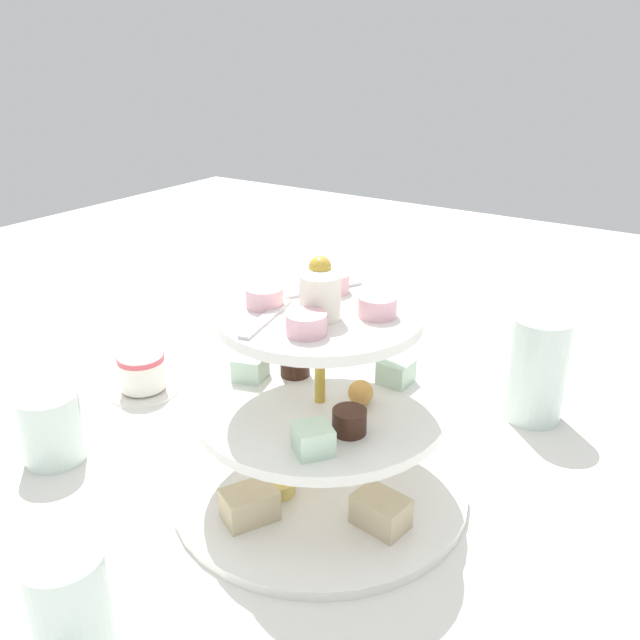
# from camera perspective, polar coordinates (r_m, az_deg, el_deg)

# --- Properties ---
(ground_plane) EXTENTS (2.40, 2.40, 0.00)m
(ground_plane) POSITION_cam_1_polar(r_m,az_deg,el_deg) (0.69, 0.00, -14.32)
(ground_plane) COLOR silver
(tiered_serving_stand) EXTENTS (0.29, 0.29, 0.24)m
(tiered_serving_stand) POSITION_cam_1_polar(r_m,az_deg,el_deg) (0.64, -0.01, -8.81)
(tiered_serving_stand) COLOR white
(tiered_serving_stand) RESTS_ON ground_plane
(water_glass_tall_right) EXTENTS (0.07, 0.07, 0.13)m
(water_glass_tall_right) POSITION_cam_1_polar(r_m,az_deg,el_deg) (0.82, 18.10, -4.00)
(water_glass_tall_right) COLOR silver
(water_glass_tall_right) RESTS_ON ground_plane
(water_glass_short_left) EXTENTS (0.06, 0.06, 0.08)m
(water_glass_short_left) POSITION_cam_1_polar(r_m,az_deg,el_deg) (0.77, -22.02, -8.51)
(water_glass_short_left) COLOR silver
(water_glass_short_left) RESTS_ON ground_plane
(teacup_with_saucer) EXTENTS (0.09, 0.09, 0.05)m
(teacup_with_saucer) POSITION_cam_1_polar(r_m,az_deg,el_deg) (0.88, -14.98, -4.50)
(teacup_with_saucer) COLOR white
(teacup_with_saucer) RESTS_ON ground_plane
(butter_knife_right) EXTENTS (0.12, 0.14, 0.00)m
(butter_knife_right) POSITION_cam_1_polar(r_m,az_deg,el_deg) (0.98, -0.77, -2.16)
(butter_knife_right) COLOR silver
(butter_knife_right) RESTS_ON ground_plane
(water_glass_mid_back) EXTENTS (0.06, 0.06, 0.09)m
(water_glass_mid_back) POSITION_cam_1_polar(r_m,az_deg,el_deg) (0.55, -20.65, -21.78)
(water_glass_mid_back) COLOR silver
(water_glass_mid_back) RESTS_ON ground_plane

